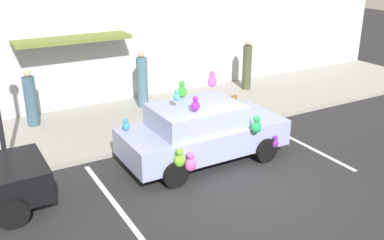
{
  "coord_description": "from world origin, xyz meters",
  "views": [
    {
      "loc": [
        -5.5,
        -7.27,
        5.18
      ],
      "look_at": [
        0.0,
        2.31,
        0.9
      ],
      "focal_mm": 41.33,
      "sensor_mm": 36.0,
      "label": 1
    }
  ],
  "objects_px": {
    "plush_covered_car": "(202,131)",
    "pedestrian_walking_past": "(142,81)",
    "pedestrian_by_lamp": "(247,66)",
    "pedestrian_near_shopfront": "(31,100)",
    "teddy_bear_on_sidewalk": "(233,105)"
  },
  "relations": [
    {
      "from": "teddy_bear_on_sidewalk",
      "to": "pedestrian_walking_past",
      "type": "distance_m",
      "value": 3.16
    },
    {
      "from": "teddy_bear_on_sidewalk",
      "to": "pedestrian_by_lamp",
      "type": "bearing_deg",
      "value": 45.0
    },
    {
      "from": "plush_covered_car",
      "to": "teddy_bear_on_sidewalk",
      "type": "distance_m",
      "value": 3.36
    },
    {
      "from": "plush_covered_car",
      "to": "teddy_bear_on_sidewalk",
      "type": "xyz_separation_m",
      "value": [
        2.53,
        2.19,
        -0.37
      ]
    },
    {
      "from": "plush_covered_car",
      "to": "pedestrian_walking_past",
      "type": "bearing_deg",
      "value": 86.84
    },
    {
      "from": "teddy_bear_on_sidewalk",
      "to": "pedestrian_near_shopfront",
      "type": "distance_m",
      "value": 6.32
    },
    {
      "from": "teddy_bear_on_sidewalk",
      "to": "pedestrian_by_lamp",
      "type": "xyz_separation_m",
      "value": [
        1.98,
        1.98,
        0.61
      ]
    },
    {
      "from": "plush_covered_car",
      "to": "pedestrian_walking_past",
      "type": "height_order",
      "value": "plush_covered_car"
    },
    {
      "from": "plush_covered_car",
      "to": "pedestrian_near_shopfront",
      "type": "bearing_deg",
      "value": 127.89
    },
    {
      "from": "pedestrian_near_shopfront",
      "to": "pedestrian_walking_past",
      "type": "height_order",
      "value": "pedestrian_walking_past"
    },
    {
      "from": "pedestrian_walking_past",
      "to": "pedestrian_by_lamp",
      "type": "height_order",
      "value": "pedestrian_by_lamp"
    },
    {
      "from": "teddy_bear_on_sidewalk",
      "to": "pedestrian_walking_past",
      "type": "xyz_separation_m",
      "value": [
        -2.3,
        2.09,
        0.6
      ]
    },
    {
      "from": "plush_covered_car",
      "to": "pedestrian_near_shopfront",
      "type": "distance_m",
      "value": 5.51
    },
    {
      "from": "pedestrian_by_lamp",
      "to": "plush_covered_car",
      "type": "bearing_deg",
      "value": -137.29
    },
    {
      "from": "plush_covered_car",
      "to": "pedestrian_near_shopfront",
      "type": "xyz_separation_m",
      "value": [
        -3.38,
        4.35,
        0.15
      ]
    }
  ]
}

